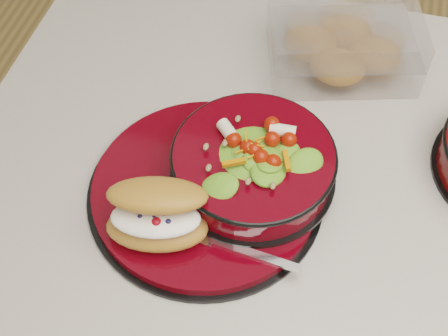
% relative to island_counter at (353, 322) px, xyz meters
% --- Properties ---
extents(island_counter, '(1.24, 0.74, 0.90)m').
position_rel_island_counter_xyz_m(island_counter, '(0.00, 0.00, 0.00)').
color(island_counter, white).
rests_on(island_counter, ground).
extents(dinner_plate, '(0.31, 0.31, 0.02)m').
position_rel_island_counter_xyz_m(dinner_plate, '(-0.26, -0.08, 0.46)').
color(dinner_plate, black).
rests_on(dinner_plate, island_counter).
extents(salad_bowl, '(0.22, 0.22, 0.09)m').
position_rel_island_counter_xyz_m(salad_bowl, '(-0.21, -0.04, 0.50)').
color(salad_bowl, black).
rests_on(salad_bowl, dinner_plate).
extents(croissant, '(0.14, 0.11, 0.07)m').
position_rel_island_counter_xyz_m(croissant, '(-0.30, -0.15, 0.50)').
color(croissant, '#B06B35').
rests_on(croissant, dinner_plate).
extents(fork, '(0.15, 0.03, 0.00)m').
position_rel_island_counter_xyz_m(fork, '(-0.20, -0.16, 0.47)').
color(fork, silver).
rests_on(fork, dinner_plate).
extents(pastry_box, '(0.25, 0.21, 0.09)m').
position_rel_island_counter_xyz_m(pastry_box, '(-0.13, 0.22, 0.49)').
color(pastry_box, white).
rests_on(pastry_box, island_counter).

